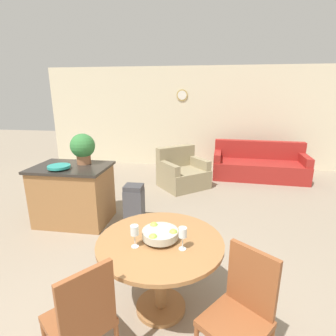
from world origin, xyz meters
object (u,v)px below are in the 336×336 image
at_px(dining_chair_near_right, 242,308).
at_px(fruit_bowl, 160,234).
at_px(dining_chair_near_left, 82,317).
at_px(teal_bowl, 59,167).
at_px(dining_table, 160,256).
at_px(wine_glass_right, 183,233).
at_px(wine_glass_left, 135,231).
at_px(couch, 259,166).
at_px(armchair, 182,174).
at_px(potted_plant, 83,147).
at_px(kitchen_island, 74,194).
at_px(trash_bin, 134,204).

relative_size(dining_chair_near_right, fruit_bowl, 2.94).
height_order(dining_chair_near_left, teal_bowl, teal_bowl).
distance_m(dining_table, teal_bowl, 2.28).
bearing_deg(teal_bowl, wine_glass_right, -37.27).
xyz_separation_m(dining_table, dining_chair_near_left, (-0.43, -0.68, -0.07)).
relative_size(fruit_bowl, wine_glass_left, 1.61).
xyz_separation_m(dining_table, couch, (1.66, 4.39, -0.28)).
height_order(dining_chair_near_left, armchair, dining_chair_near_left).
bearing_deg(teal_bowl, fruit_bowl, -38.34).
relative_size(fruit_bowl, potted_plant, 0.67).
height_order(dining_table, potted_plant, potted_plant).
bearing_deg(couch, fruit_bowl, -107.46).
distance_m(dining_chair_near_left, couch, 5.48).
height_order(potted_plant, armchair, potted_plant).
height_order(dining_table, armchair, armchair).
bearing_deg(kitchen_island, trash_bin, 4.35).
bearing_deg(wine_glass_right, dining_chair_near_left, -138.56).
xyz_separation_m(fruit_bowl, potted_plant, (-1.54, 1.75, 0.38)).
distance_m(wine_glass_left, potted_plant, 2.34).
bearing_deg(wine_glass_right, teal_bowl, 142.73).
distance_m(kitchen_island, couch, 4.37).
bearing_deg(teal_bowl, wine_glass_left, -44.24).
xyz_separation_m(fruit_bowl, wine_glass_right, (0.21, -0.11, 0.08)).
height_order(wine_glass_right, couch, wine_glass_right).
relative_size(dining_chair_near_right, couch, 0.43).
relative_size(wine_glass_right, potted_plant, 0.42).
height_order(wine_glass_left, kitchen_island, wine_glass_left).
bearing_deg(wine_glass_left, wine_glass_right, 3.49).
distance_m(potted_plant, couch, 4.25).
bearing_deg(potted_plant, wine_glass_left, -54.46).
bearing_deg(dining_table, wine_glass_right, -27.32).
relative_size(kitchen_island, teal_bowl, 3.53).
xyz_separation_m(dining_chair_near_right, fruit_bowl, (-0.68, 0.43, 0.30)).
distance_m(dining_chair_near_left, armchair, 4.16).
bearing_deg(teal_bowl, dining_chair_near_right, -36.82).
distance_m(dining_chair_near_left, dining_chair_near_right, 1.14).
relative_size(dining_chair_near_left, wine_glass_right, 4.73).
bearing_deg(fruit_bowl, dining_table, 92.86).
bearing_deg(dining_table, kitchen_island, 136.77).
bearing_deg(dining_chair_near_left, armchair, 34.04).
bearing_deg(trash_bin, wine_glass_right, -62.28).
bearing_deg(trash_bin, dining_chair_near_right, -56.29).
height_order(potted_plant, trash_bin, potted_plant).
distance_m(fruit_bowl, wine_glass_left, 0.25).
xyz_separation_m(fruit_bowl, wine_glass_left, (-0.20, -0.13, 0.08)).
xyz_separation_m(teal_bowl, couch, (3.42, 3.00, -0.68)).
bearing_deg(fruit_bowl, dining_chair_near_left, -122.73).
xyz_separation_m(wine_glass_right, armchair, (-0.34, 3.58, -0.60)).
height_order(fruit_bowl, trash_bin, fruit_bowl).
distance_m(dining_table, trash_bin, 1.82).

